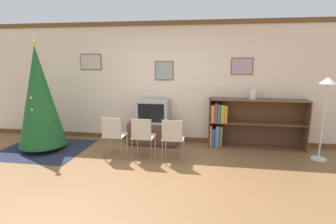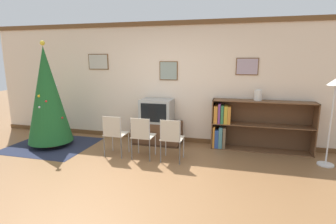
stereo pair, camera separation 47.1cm
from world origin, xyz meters
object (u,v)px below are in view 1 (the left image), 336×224
Objects in this scene: tv_console at (154,133)px; folding_chair_right at (173,137)px; folding_chair_left at (113,134)px; standing_lamp at (326,97)px; television at (153,111)px; vase at (253,94)px; folding_chair_center at (143,136)px; christmas_tree at (39,97)px; bookshelf at (240,123)px.

tv_console is 1.15m from folding_chair_right.
standing_lamp is at bearing 7.97° from folding_chair_left.
tv_console is 0.51m from television.
standing_lamp is (2.75, 0.54, 0.73)m from folding_chair_right.
folding_chair_left is 4.00m from standing_lamp.
tv_console is 2.31m from vase.
folding_chair_left reaches higher than tv_console.
standing_lamp reaches higher than folding_chair_center.
tv_console is at bearing 90.00° from folding_chair_center.
folding_chair_left is at bearing -172.03° from standing_lamp.
christmas_tree reaches higher than vase.
bookshelf is at bearing 29.74° from folding_chair_center.
folding_chair_right is at bearing -140.60° from bookshelf.
tv_console is at bearing 90.00° from television.
folding_chair_left is 0.41× the size of bookshelf.
folding_chair_right is 1.70m from bookshelf.
bookshelf is 1.29× the size of standing_lamp.
bookshelf is (1.88, 0.10, 0.27)m from tv_console.
christmas_tree is at bearing -168.64° from vase.
tv_console is at bearing 172.65° from standing_lamp.
folding_chair_center is 3.73× the size of vase.
bookshelf is at bearing 3.13° from tv_console.
christmas_tree is at bearing -161.54° from tv_console.
bookshelf is 9.17× the size of vase.
bookshelf is at bearing 11.62° from christmas_tree.
standing_lamp is (1.44, -0.53, 0.68)m from bookshelf.
christmas_tree is 4.43m from vase.
vase is at bearing 6.66° from bookshelf.
folding_chair_left is 2.99m from vase.
bookshelf is (2.46, 1.08, 0.05)m from folding_chair_left.
vase is (4.34, 0.87, 0.04)m from christmas_tree.
bookshelf is 1.68m from standing_lamp.
vase reaches higher than folding_chair_left.
vase is at bearing 3.59° from television.
bookshelf is (1.88, 0.11, -0.24)m from television.
folding_chair_left and folding_chair_right have the same top height.
television is at bearing 172.69° from standing_lamp.
tv_console is 1.32× the size of folding_chair_right.
folding_chair_right is at bearing 0.00° from folding_chair_left.
folding_chair_right is at bearing -59.50° from tv_console.
folding_chair_left is at bearing 180.00° from folding_chair_center.
christmas_tree reaches higher than folding_chair_center.
folding_chair_right is at bearing -168.78° from standing_lamp.
folding_chair_center is at bearing -152.51° from vase.
folding_chair_left is 0.52× the size of standing_lamp.
folding_chair_center is 1.00× the size of folding_chair_right.
standing_lamp is at bearing -20.31° from bookshelf.
vase is (0.24, 0.03, 0.64)m from bookshelf.
folding_chair_left is (1.65, -0.23, -0.65)m from christmas_tree.
folding_chair_right is at bearing -59.43° from television.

